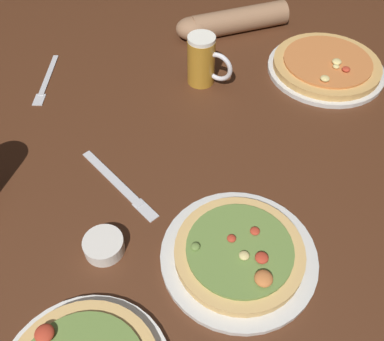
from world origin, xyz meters
TOP-DOWN VIEW (x-y plane):
  - ground_plane at (0.00, 0.00)m, footprint 2.40×2.40m
  - pizza_plate_near at (0.08, -0.20)m, footprint 0.29×0.29m
  - pizza_plate_far at (0.37, 0.36)m, footprint 0.31×0.31m
  - beer_mug_amber at (0.04, 0.33)m, footprint 0.11×0.09m
  - ramekin_sauce at (-0.17, -0.17)m, footprint 0.08×0.08m
  - fork_left at (-0.38, 0.34)m, footprint 0.03×0.21m
  - knife_right at (-0.16, -0.02)m, footprint 0.18×0.20m
  - diner_arm at (0.12, 0.56)m, footprint 0.34×0.16m

SIDE VIEW (x-z plane):
  - ground_plane at x=0.00m, z-range -0.03..0.00m
  - knife_right at x=-0.16m, z-range 0.00..0.01m
  - fork_left at x=-0.38m, z-range 0.00..0.01m
  - ramekin_sauce at x=-0.17m, z-range 0.00..0.03m
  - pizza_plate_near at x=0.08m, z-range -0.01..0.04m
  - pizza_plate_far at x=0.37m, z-range -0.01..0.04m
  - diner_arm at x=0.12m, z-range 0.00..0.07m
  - beer_mug_amber at x=0.04m, z-range 0.00..0.13m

